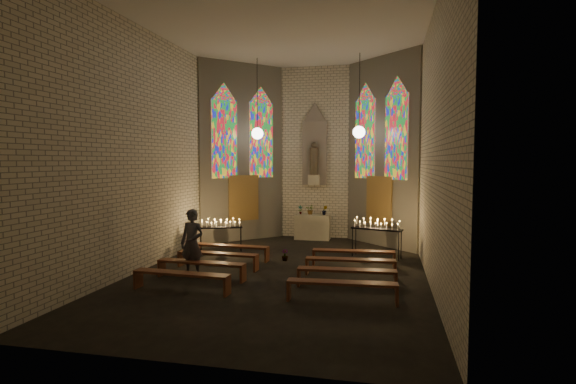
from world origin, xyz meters
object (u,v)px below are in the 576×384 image
Objects in this scene: aisle_flower_pot at (285,255)px; visitor at (192,243)px; altar at (312,227)px; votive_stand_left at (221,225)px; votive_stand_right at (377,226)px.

visitor is at bearing -129.69° from aisle_flower_pot.
visitor reaches higher than altar.
altar is 6.90m from visitor.
votive_stand_left reaches higher than aisle_flower_pot.
votive_stand_left is 3.45m from visitor.
altar is 4.14m from votive_stand_left.
visitor reaches higher than aisle_flower_pot.
aisle_flower_pot is at bearing -141.93° from votive_stand_right.
votive_stand_left is at bearing 104.79° from visitor.
visitor is (-2.04, -2.45, 0.75)m from aisle_flower_pot.
aisle_flower_pot is 0.19× the size of visitor.
votive_stand_left is at bearing -131.60° from altar.
aisle_flower_pot is 3.28m from visitor.
altar is at bearing 148.27° from votive_stand_right.
votive_stand_left is at bearing -161.67° from votive_stand_right.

